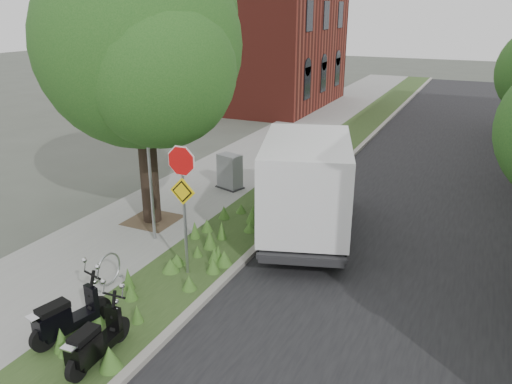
% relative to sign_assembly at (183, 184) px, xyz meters
% --- Properties ---
extents(ground, '(120.00, 120.00, 0.00)m').
position_rel_sign_assembly_xyz_m(ground, '(1.40, -0.58, -2.33)').
color(ground, '#4C5147').
rests_on(ground, ground).
extents(sidewalk_near, '(3.50, 60.00, 0.12)m').
position_rel_sign_assembly_xyz_m(sidewalk_near, '(-2.85, 9.42, -2.27)').
color(sidewalk_near, gray).
rests_on(sidewalk_near, ground).
extents(verge, '(2.00, 60.00, 0.12)m').
position_rel_sign_assembly_xyz_m(verge, '(-0.10, 9.42, -2.27)').
color(verge, '#2E461E').
rests_on(verge, ground).
extents(kerb_near, '(0.20, 60.00, 0.13)m').
position_rel_sign_assembly_xyz_m(kerb_near, '(0.90, 9.42, -2.26)').
color(kerb_near, '#9E9991').
rests_on(kerb_near, ground).
extents(road, '(7.00, 60.00, 0.01)m').
position_rel_sign_assembly_xyz_m(road, '(4.40, 9.42, -2.32)').
color(road, black).
rests_on(road, ground).
extents(street_tree_main, '(6.21, 5.54, 7.66)m').
position_rel_sign_assembly_xyz_m(street_tree_main, '(-2.68, 2.28, 2.48)').
color(street_tree_main, black).
rests_on(street_tree_main, ground).
extents(bare_post, '(0.08, 0.08, 4.00)m').
position_rel_sign_assembly_xyz_m(bare_post, '(-1.80, 1.22, -0.21)').
color(bare_post, '#A5A8AD').
rests_on(bare_post, ground).
extents(bike_hoop, '(0.06, 0.78, 0.77)m').
position_rel_sign_assembly_xyz_m(bike_hoop, '(-1.30, -1.18, -1.83)').
color(bike_hoop, '#A5A8AD').
rests_on(bike_hoop, ground).
extents(sign_assembly, '(0.94, 0.08, 3.22)m').
position_rel_sign_assembly_xyz_m(sign_assembly, '(0.00, 0.00, 0.00)').
color(sign_assembly, '#A5A8AD').
rests_on(sign_assembly, ground).
extents(brick_building, '(9.40, 10.40, 8.30)m').
position_rel_sign_assembly_xyz_m(brick_building, '(-8.10, 21.42, 1.88)').
color(brick_building, maroon).
rests_on(brick_building, ground).
extents(scooter_near, '(0.38, 1.63, 0.78)m').
position_rel_sign_assembly_xyz_m(scooter_near, '(0.28, -3.45, -1.83)').
color(scooter_near, black).
rests_on(scooter_near, ground).
extents(scooter_far, '(0.60, 1.68, 0.81)m').
position_rel_sign_assembly_xyz_m(scooter_far, '(-0.73, -3.11, -1.81)').
color(scooter_far, black).
rests_on(scooter_far, ground).
extents(box_truck, '(3.58, 5.73, 2.43)m').
position_rel_sign_assembly_xyz_m(box_truck, '(1.71, 3.41, -0.74)').
color(box_truck, '#262628').
rests_on(box_truck, ground).
extents(utility_cabinet, '(1.03, 0.83, 1.19)m').
position_rel_sign_assembly_xyz_m(utility_cabinet, '(-1.86, 5.69, -1.64)').
color(utility_cabinet, '#262628').
rests_on(utility_cabinet, ground).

